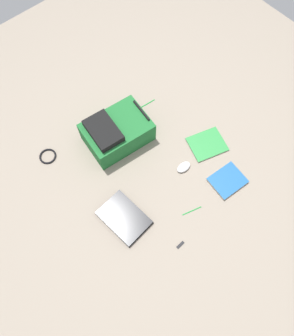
% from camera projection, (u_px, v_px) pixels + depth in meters
% --- Properties ---
extents(ground_plane, '(3.77, 3.77, 0.00)m').
position_uv_depth(ground_plane, '(149.00, 170.00, 2.17)').
color(ground_plane, gray).
extents(backpack, '(0.36, 0.47, 0.23)m').
position_uv_depth(backpack, '(116.00, 132.00, 2.18)').
color(backpack, '#1E662D').
rests_on(backpack, ground_plane).
extents(laptop, '(0.33, 0.25, 0.03)m').
position_uv_depth(laptop, '(124.00, 218.00, 2.02)').
color(laptop, black).
rests_on(laptop, ground_plane).
extents(book_manual, '(0.21, 0.24, 0.02)m').
position_uv_depth(book_manual, '(227.00, 181.00, 2.13)').
color(book_manual, silver).
rests_on(book_manual, ground_plane).
extents(book_comic, '(0.27, 0.30, 0.01)m').
position_uv_depth(book_comic, '(207.00, 144.00, 2.24)').
color(book_comic, silver).
rests_on(book_comic, ground_plane).
extents(computer_mouse, '(0.07, 0.11, 0.03)m').
position_uv_depth(computer_mouse, '(184.00, 167.00, 2.16)').
color(computer_mouse, silver).
rests_on(computer_mouse, ground_plane).
extents(cable_coil, '(0.12, 0.12, 0.01)m').
position_uv_depth(cable_coil, '(48.00, 156.00, 2.21)').
color(cable_coil, black).
rests_on(cable_coil, ground_plane).
extents(pen_black, '(0.03, 0.15, 0.01)m').
position_uv_depth(pen_black, '(147.00, 104.00, 2.38)').
color(pen_black, '#198C33').
rests_on(pen_black, ground_plane).
extents(pen_blue, '(0.05, 0.13, 0.01)m').
position_uv_depth(pen_blue, '(192.00, 211.00, 2.05)').
color(pen_blue, '#198C33').
rests_on(pen_blue, ground_plane).
extents(usb_stick, '(0.02, 0.06, 0.01)m').
position_uv_depth(usb_stick, '(180.00, 245.00, 1.96)').
color(usb_stick, black).
rests_on(usb_stick, ground_plane).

